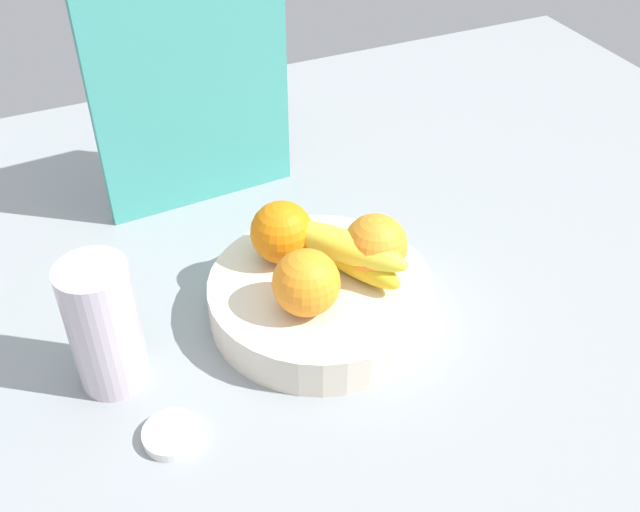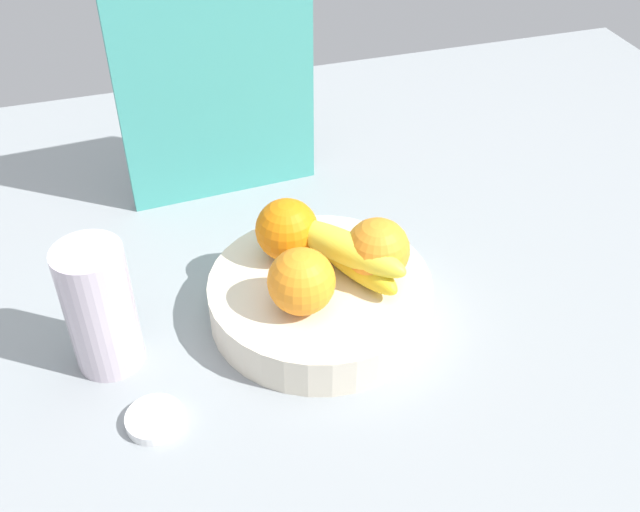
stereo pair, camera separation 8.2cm
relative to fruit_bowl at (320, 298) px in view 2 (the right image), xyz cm
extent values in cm
cube|color=gray|center=(-3.32, -1.34, -4.12)|extent=(180.00, 140.00, 3.00)
cylinder|color=beige|center=(0.00, 0.00, 0.00)|extent=(27.37, 27.37, 5.24)
sphere|color=orange|center=(-3.03, -3.65, 6.54)|extent=(7.84, 7.84, 7.84)
sphere|color=orange|center=(6.89, -0.80, 6.54)|extent=(7.84, 7.84, 7.84)
sphere|color=orange|center=(-2.37, 6.22, 6.54)|extent=(7.84, 7.84, 7.84)
ellipsoid|color=yellow|center=(4.05, 1.26, 4.62)|extent=(9.92, 17.29, 4.00)
ellipsoid|color=yellow|center=(3.18, 0.52, 6.82)|extent=(13.53, 15.92, 4.00)
cube|color=teal|center=(-5.69, 30.50, 15.38)|extent=(28.06, 3.61, 36.00)
cylinder|color=#C1B3C1|center=(-25.61, -0.23, 5.46)|extent=(7.73, 7.73, 16.16)
cylinder|color=white|center=(-21.98, -11.21, -2.03)|extent=(6.29, 6.29, 1.18)
camera|label=1|loc=(-27.62, -62.43, 62.25)|focal=42.02mm
camera|label=2|loc=(-19.95, -65.28, 62.25)|focal=42.02mm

